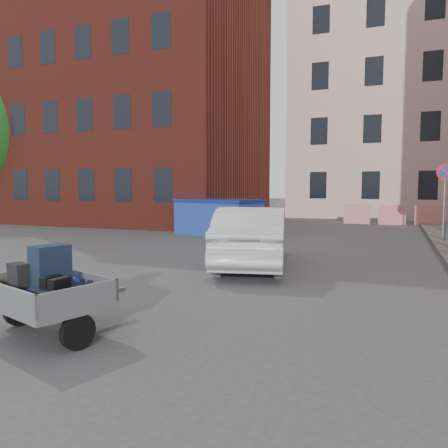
% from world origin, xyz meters
% --- Properties ---
extents(ground, '(120.00, 120.00, 0.00)m').
position_xyz_m(ground, '(0.00, 0.00, 0.00)').
color(ground, '#38383A').
rests_on(ground, ground).
extents(building_brick, '(12.00, 10.00, 14.00)m').
position_xyz_m(building_brick, '(-9.00, 13.00, 7.00)').
color(building_brick, '#591E16').
rests_on(building_brick, ground).
extents(building_pink, '(16.00, 8.00, 14.00)m').
position_xyz_m(building_pink, '(6.00, 22.00, 7.00)').
color(building_pink, '#C49E96').
rests_on(building_pink, ground).
extents(far_building, '(6.00, 6.00, 8.00)m').
position_xyz_m(far_building, '(-20.00, 22.00, 4.00)').
color(far_building, maroon).
rests_on(far_building, ground).
extents(no_parking_sign, '(0.60, 0.09, 2.65)m').
position_xyz_m(no_parking_sign, '(6.00, 9.48, 2.01)').
color(no_parking_sign, gray).
rests_on(no_parking_sign, sidewalk).
extents(barriers, '(4.70, 0.18, 1.00)m').
position_xyz_m(barriers, '(4.20, 15.00, 0.50)').
color(barriers, red).
rests_on(barriers, ground).
extents(trailer, '(1.86, 1.97, 1.20)m').
position_xyz_m(trailer, '(0.08, -4.21, 0.61)').
color(trailer, black).
rests_on(trailer, ground).
extents(dumpster, '(3.81, 2.74, 1.44)m').
position_xyz_m(dumpster, '(-2.26, 7.58, 0.73)').
color(dumpster, '#213A9D').
rests_on(dumpster, ground).
extents(silver_car, '(2.51, 4.65, 1.45)m').
position_xyz_m(silver_car, '(1.07, 1.57, 0.73)').
color(silver_car, '#B2B5BA').
rests_on(silver_car, ground).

